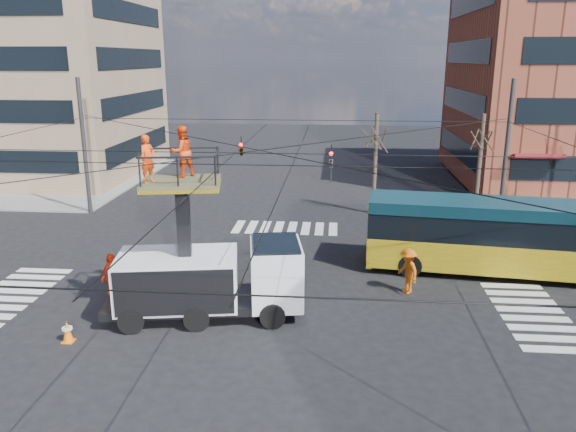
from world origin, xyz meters
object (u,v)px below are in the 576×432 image
at_px(city_bus, 515,236).
at_px(utility_truck, 208,259).
at_px(traffic_cone, 67,331).
at_px(flagger, 408,271).
at_px(worker_ground, 111,277).

bearing_deg(city_bus, utility_truck, -150.26).
distance_m(city_bus, traffic_cone, 18.04).
height_order(utility_truck, traffic_cone, utility_truck).
height_order(traffic_cone, flagger, flagger).
distance_m(traffic_cone, worker_ground, 3.41).
bearing_deg(traffic_cone, city_bus, 24.51).
xyz_separation_m(city_bus, flagger, (-4.76, -2.41, -0.80)).
distance_m(utility_truck, city_bus, 13.15).
relative_size(traffic_cone, flagger, 0.40).
distance_m(worker_ground, flagger, 11.54).
bearing_deg(flagger, worker_ground, -107.36).
bearing_deg(utility_truck, worker_ground, 156.88).
bearing_deg(city_bus, traffic_cone, -148.54).
xyz_separation_m(traffic_cone, flagger, (11.61, 5.05, 0.55)).
distance_m(utility_truck, flagger, 7.93).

